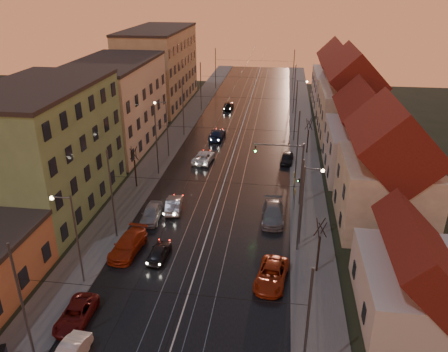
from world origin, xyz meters
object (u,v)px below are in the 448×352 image
at_px(parked_left_3, 151,213).
at_px(street_lamp_3, 298,99).
at_px(street_lamp_2, 165,123).
at_px(driving_car_3, 217,134).
at_px(driving_car_4, 228,106).
at_px(parked_right_2, 287,158).
at_px(driving_car_0, 159,252).
at_px(street_lamp_0, 72,231).
at_px(traffic_light_mast, 293,166).
at_px(street_lamp_1, 306,199).
at_px(parked_right_0, 272,275).
at_px(driving_car_1, 174,204).
at_px(parked_right_1, 273,213).
at_px(driving_car_2, 204,157).
at_px(parked_left_1, 76,315).
at_px(parked_left_2, 128,245).

bearing_deg(parked_left_3, street_lamp_3, 62.29).
xyz_separation_m(street_lamp_2, driving_car_3, (5.88, 8.53, -4.12)).
distance_m(driving_car_4, parked_right_2, 27.75).
bearing_deg(street_lamp_3, street_lamp_2, -138.69).
bearing_deg(driving_car_0, parked_right_2, -112.94).
xyz_separation_m(street_lamp_0, traffic_light_mast, (17.10, 16.00, -0.29)).
bearing_deg(street_lamp_2, driving_car_4, 77.83).
relative_size(street_lamp_1, street_lamp_2, 1.00).
relative_size(street_lamp_2, traffic_light_mast, 1.11).
bearing_deg(street_lamp_2, traffic_light_mast, -35.07).
xyz_separation_m(street_lamp_0, parked_right_0, (15.54, 2.12, -4.17)).
relative_size(traffic_light_mast, driving_car_1, 1.65).
xyz_separation_m(driving_car_3, parked_right_1, (9.43, -24.21, 0.02)).
bearing_deg(parked_right_2, parked_right_0, -87.23).
xyz_separation_m(driving_car_2, driving_car_3, (0.40, 9.64, 0.07)).
height_order(street_lamp_3, driving_car_4, street_lamp_3).
bearing_deg(parked_left_3, driving_car_4, 83.53).
distance_m(street_lamp_3, parked_right_2, 16.53).
distance_m(parked_left_1, parked_right_2, 35.72).
height_order(street_lamp_3, parked_left_3, street_lamp_3).
bearing_deg(driving_car_1, parked_left_2, 67.21).
distance_m(street_lamp_3, driving_car_4, 16.39).
bearing_deg(street_lamp_2, street_lamp_0, -90.00).
height_order(driving_car_3, parked_right_0, driving_car_3).
xyz_separation_m(street_lamp_0, driving_car_3, (5.88, 36.53, -4.12)).
relative_size(parked_left_3, parked_right_2, 1.16).
distance_m(driving_car_4, parked_left_1, 57.91).
relative_size(street_lamp_3, parked_left_3, 1.80).
xyz_separation_m(street_lamp_0, parked_left_3, (2.90, 10.73, -4.13)).
bearing_deg(parked_right_1, driving_car_1, 174.65).
relative_size(driving_car_2, parked_left_2, 0.94).
bearing_deg(parked_left_2, street_lamp_2, 101.25).
bearing_deg(driving_car_3, street_lamp_1, 115.30).
bearing_deg(parked_right_1, street_lamp_0, -142.85).
height_order(driving_car_1, parked_left_3, parked_left_3).
bearing_deg(street_lamp_0, driving_car_0, 37.15).
bearing_deg(driving_car_3, parked_left_1, 86.05).
bearing_deg(parked_right_0, street_lamp_3, 94.35).
relative_size(driving_car_0, parked_right_0, 0.74).
bearing_deg(street_lamp_3, street_lamp_0, -112.48).
bearing_deg(street_lamp_2, parked_left_1, -87.03).
bearing_deg(street_lamp_1, street_lamp_3, 90.00).
distance_m(street_lamp_1, driving_car_0, 13.93).
bearing_deg(street_lamp_2, street_lamp_3, 41.31).
distance_m(driving_car_1, driving_car_4, 40.48).
relative_size(street_lamp_0, traffic_light_mast, 1.11).
bearing_deg(traffic_light_mast, street_lamp_2, 144.93).
bearing_deg(parked_left_2, driving_car_2, 87.46).
bearing_deg(driving_car_2, street_lamp_0, 84.55).
height_order(street_lamp_2, driving_car_0, street_lamp_2).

